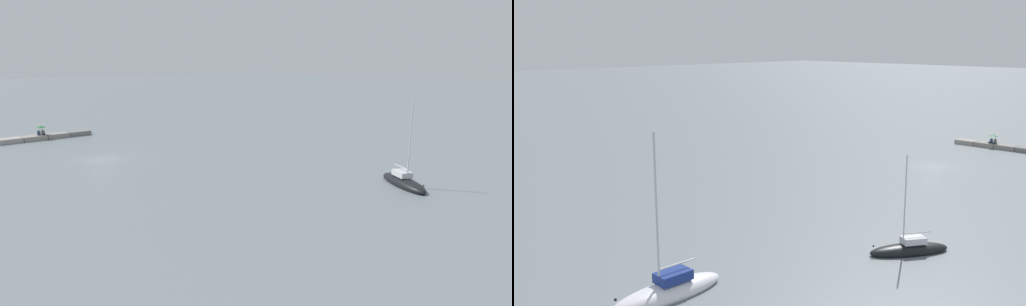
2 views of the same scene
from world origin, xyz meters
The scene contains 7 objects.
ground_plane centered at (0.00, 0.00, 0.00)m, with size 500.00×500.00×0.00m, color slate.
seawall_pier centered at (0.00, -17.01, 0.31)m, with size 11.60×2.00×0.62m.
person_seated_grey_left centered at (0.24, -17.01, 0.87)m, with size 0.49×0.66×0.73m.
person_seated_blue_right centered at (0.80, -16.94, 0.87)m, with size 0.49×0.66×0.73m.
umbrella_open_green centered at (0.51, -16.93, 1.72)m, with size 1.22×1.22×1.27m.
sailboat_black_near centered at (-13.87, 26.78, 0.29)m, with size 4.49×5.92×7.39m.
sailboat_white_mid centered at (-7.95, 43.02, 0.37)m, with size 2.13×7.43×10.26m.
Camera 2 is at (-34.88, 61.02, 14.83)m, focal length 40.85 mm.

